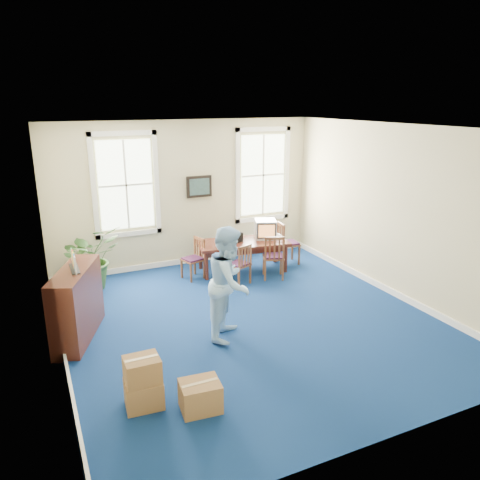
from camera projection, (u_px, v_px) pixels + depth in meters
name	position (u px, v px, depth m)	size (l,w,h in m)	color
floor	(249.00, 320.00, 7.95)	(6.50, 6.50, 0.00)	navy
ceiling	(251.00, 127.00, 7.03)	(6.50, 6.50, 0.00)	white
wall_back	(186.00, 194.00, 10.32)	(6.50, 6.50, 0.00)	#C6BB8F
wall_front	(392.00, 309.00, 4.67)	(6.50, 6.50, 0.00)	#C6BB8F
wall_left	(50.00, 255.00, 6.29)	(6.50, 6.50, 0.00)	#C6BB8F
wall_right	(395.00, 212.00, 8.69)	(6.50, 6.50, 0.00)	#C6BB8F
baseboard_back	(188.00, 260.00, 10.74)	(6.00, 0.04, 0.12)	white
baseboard_left	(64.00, 355.00, 6.75)	(0.04, 6.50, 0.12)	white
baseboard_right	(386.00, 289.00, 9.13)	(0.04, 6.50, 0.12)	white
window_left	(126.00, 185.00, 9.69)	(1.40, 0.12, 2.20)	white
window_right	(263.00, 175.00, 10.98)	(1.40, 0.12, 2.20)	white
wall_picture	(199.00, 187.00, 10.35)	(0.58, 0.06, 0.48)	black
conference_table	(243.00, 256.00, 10.18)	(1.94, 0.88, 0.66)	#471D14
crt_tv	(265.00, 229.00, 10.30)	(0.45, 0.49, 0.41)	#B7B7BC
game_console	(277.00, 236.00, 10.42)	(0.17, 0.21, 0.05)	white
equipment_bag	(232.00, 238.00, 10.01)	(0.40, 0.26, 0.20)	black
chair_near_left	(239.00, 264.00, 9.42)	(0.38, 0.38, 0.85)	brown
chair_near_right	(273.00, 256.00, 9.73)	(0.43, 0.43, 0.95)	brown
chair_end_left	(193.00, 259.00, 9.70)	(0.39, 0.39, 0.86)	brown
chair_end_right	(288.00, 243.00, 10.60)	(0.43, 0.43, 0.96)	brown
man	(230.00, 283.00, 7.21)	(0.87, 0.67, 1.78)	#9ED2FF
credenza	(77.00, 303.00, 7.24)	(0.42, 1.47, 1.16)	#471D14
brochure_rack	(73.00, 258.00, 7.04)	(0.12, 0.66, 0.29)	#99999E
potted_plant	(90.00, 258.00, 9.13)	(1.14, 0.99, 1.27)	#284D1E
cardboard_boxes	(155.00, 374.00, 5.78)	(1.21, 1.21, 0.69)	#9E7042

